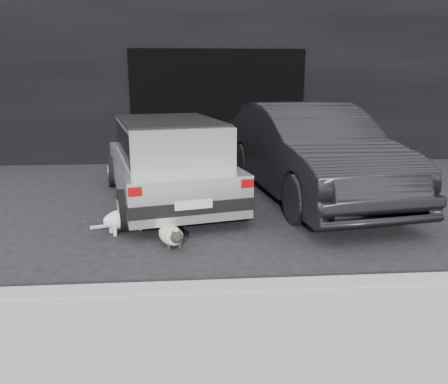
{
  "coord_description": "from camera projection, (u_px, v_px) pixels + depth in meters",
  "views": [
    {
      "loc": [
        0.37,
        -6.26,
        1.98
      ],
      "look_at": [
        0.79,
        -0.71,
        0.51
      ],
      "focal_mm": 35.0,
      "sensor_mm": 36.0,
      "label": 1
    }
  ],
  "objects": [
    {
      "name": "sidewalk",
      "position": [
        290.0,
        375.0,
        2.91
      ],
      "size": [
        18.0,
        2.2,
        0.11
      ],
      "primitive_type": "cube",
      "color": "gray",
      "rests_on": "ground"
    },
    {
      "name": "ground",
      "position": [
        168.0,
        214.0,
        6.52
      ],
      "size": [
        80.0,
        80.0,
        0.0
      ],
      "primitive_type": "plane",
      "color": "black",
      "rests_on": "ground"
    },
    {
      "name": "silver_hatchback",
      "position": [
        168.0,
        157.0,
        7.0
      ],
      "size": [
        2.44,
        3.94,
        1.35
      ],
      "rotation": [
        0.0,
        0.0,
        0.23
      ],
      "color": "silver",
      "rests_on": "ground"
    },
    {
      "name": "garage_opening",
      "position": [
        218.0,
        107.0,
        10.1
      ],
      "size": [
        4.0,
        0.1,
        2.6
      ],
      "primitive_type": "cube",
      "color": "black",
      "rests_on": "ground"
    },
    {
      "name": "curb",
      "position": [
        262.0,
        290.0,
        4.07
      ],
      "size": [
        18.0,
        0.25,
        0.12
      ],
      "primitive_type": "cube",
      "color": "gray",
      "rests_on": "ground"
    },
    {
      "name": "building_facade",
      "position": [
        213.0,
        57.0,
        11.74
      ],
      "size": [
        34.0,
        4.0,
        5.0
      ],
      "primitive_type": "cube",
      "color": "black",
      "rests_on": "ground"
    },
    {
      "name": "second_car",
      "position": [
        308.0,
        151.0,
        7.33
      ],
      "size": [
        2.33,
        4.93,
        1.56
      ],
      "primitive_type": "imported",
      "rotation": [
        0.0,
        0.0,
        0.15
      ],
      "color": "black",
      "rests_on": "ground"
    },
    {
      "name": "cat_siamese",
      "position": [
        172.0,
        235.0,
        5.28
      ],
      "size": [
        0.42,
        0.77,
        0.28
      ],
      "rotation": [
        0.0,
        0.0,
        3.44
      ],
      "color": "beige",
      "rests_on": "ground"
    },
    {
      "name": "cat_white",
      "position": [
        128.0,
        217.0,
        5.75
      ],
      "size": [
        0.77,
        0.55,
        0.41
      ],
      "rotation": [
        0.0,
        0.0,
        -1.08
      ],
      "color": "white",
      "rests_on": "ground"
    }
  ]
}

